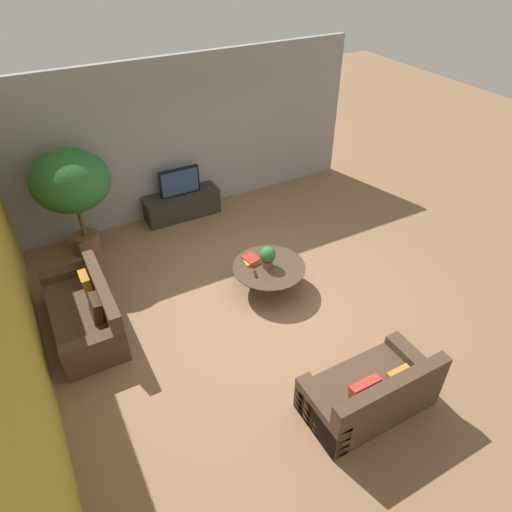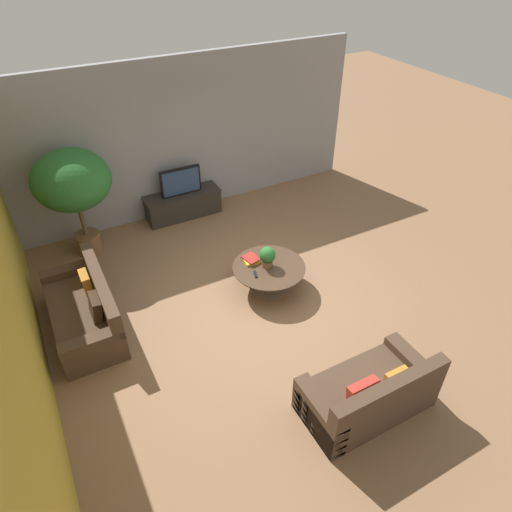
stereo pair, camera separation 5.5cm
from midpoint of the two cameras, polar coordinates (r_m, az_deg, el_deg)
ground_plane at (r=7.33m, az=0.41°, el=-5.36°), size 24.00×24.00×0.00m
back_wall_stone at (r=9.08m, az=-9.89°, el=14.28°), size 7.40×0.12×3.00m
side_wall_left at (r=6.04m, az=-28.79°, el=-3.11°), size 0.12×7.40×3.00m
media_console at (r=9.31m, az=-9.40°, el=6.37°), size 1.50×0.50×0.50m
television at (r=9.06m, az=-9.72°, el=9.12°), size 0.80×0.13×0.54m
coffee_table at (r=7.35m, az=1.41°, el=-2.07°), size 1.17×1.17×0.43m
couch_by_wall at (r=7.15m, az=-20.73°, el=-6.63°), size 0.84×1.87×0.84m
couch_near_entry at (r=5.93m, az=13.83°, el=-16.33°), size 1.59×0.84×0.84m
potted_palm_tall at (r=8.15m, az=-22.27°, el=8.35°), size 1.28×1.28×1.94m
potted_plant_tabletop at (r=7.15m, az=1.23°, el=-0.01°), size 0.26×0.26×0.36m
book_stack at (r=7.35m, az=-0.88°, el=-0.43°), size 0.26×0.30×0.07m
remote_black at (r=7.10m, az=-0.27°, el=-2.29°), size 0.09×0.16×0.02m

